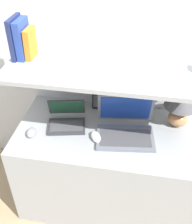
{
  "coord_description": "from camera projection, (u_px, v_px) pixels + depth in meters",
  "views": [
    {
      "loc": [
        0.17,
        -1.12,
        2.02
      ],
      "look_at": [
        -0.09,
        0.34,
        0.89
      ],
      "focal_mm": 45.0,
      "sensor_mm": 36.0,
      "label": 1
    }
  ],
  "objects": [
    {
      "name": "wall_back",
      "position": [
        119.0,
        44.0,
        1.99
      ],
      "size": [
        6.0,
        0.05,
        2.4
      ],
      "color": "silver",
      "rests_on": "ground_plane"
    },
    {
      "name": "desk",
      "position": [
        108.0,
        167.0,
        2.18
      ],
      "size": [
        1.3,
        0.68,
        0.72
      ],
      "color": "#999EA3",
      "rests_on": "ground_plane"
    },
    {
      "name": "back_riser",
      "position": [
        114.0,
        115.0,
        2.32
      ],
      "size": [
        1.3,
        0.04,
        1.18
      ],
      "color": "silver",
      "rests_on": "ground_plane"
    },
    {
      "name": "shelf",
      "position": [
        113.0,
        66.0,
        1.73
      ],
      "size": [
        1.3,
        0.61,
        0.03
      ],
      "color": "#999EA3",
      "rests_on": "back_riser"
    },
    {
      "name": "table_lamp",
      "position": [
        181.0,
        103.0,
        1.91
      ],
      "size": [
        0.23,
        0.23,
        0.29
      ],
      "color": "#B27A4C",
      "rests_on": "desk"
    },
    {
      "name": "laptop_large",
      "position": [
        125.0,
        127.0,
        1.91
      ],
      "size": [
        0.42,
        0.37,
        0.27
      ],
      "color": "slate",
      "rests_on": "desk"
    },
    {
      "name": "laptop_small",
      "position": [
        67.0,
        120.0,
        2.0
      ],
      "size": [
        0.31,
        0.29,
        0.17
      ],
      "color": "#333338",
      "rests_on": "desk"
    },
    {
      "name": "computer_mouse",
      "position": [
        96.0,
        137.0,
        1.89
      ],
      "size": [
        0.11,
        0.13,
        0.04
      ],
      "color": "white",
      "rests_on": "desk"
    },
    {
      "name": "second_mouse",
      "position": [
        31.0,
        132.0,
        1.92
      ],
      "size": [
        0.08,
        0.11,
        0.04
      ],
      "color": "#99999E",
      "rests_on": "desk"
    },
    {
      "name": "router_box",
      "position": [
        99.0,
        99.0,
        2.14
      ],
      "size": [
        0.1,
        0.06,
        0.15
      ],
      "color": "black",
      "rests_on": "desk"
    },
    {
      "name": "book_navy",
      "position": [
        16.0,
        38.0,
        1.73
      ],
      "size": [
        0.03,
        0.18,
        0.25
      ],
      "color": "navy",
      "rests_on": "shelf"
    },
    {
      "name": "book_blue",
      "position": [
        22.0,
        39.0,
        1.72
      ],
      "size": [
        0.04,
        0.16,
        0.24
      ],
      "color": "#284293",
      "rests_on": "shelf"
    },
    {
      "name": "book_orange",
      "position": [
        30.0,
        43.0,
        1.73
      ],
      "size": [
        0.04,
        0.13,
        0.19
      ],
      "color": "orange",
      "rests_on": "shelf"
    }
  ]
}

